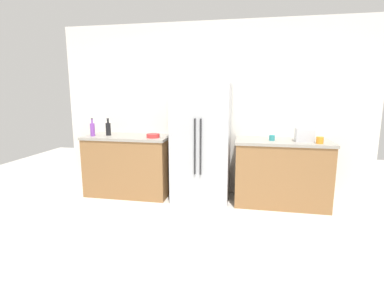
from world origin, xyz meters
name	(u,v)px	position (x,y,z in m)	size (l,w,h in m)	color
ground_plane	(187,253)	(0.00, 0.00, 0.00)	(9.63, 9.63, 0.00)	beige
kitchen_back_panel	(212,110)	(0.00, 1.92, 1.32)	(4.82, 0.10, 2.64)	silver
counter_left	(129,165)	(-1.25, 1.54, 0.47)	(1.30, 0.66, 0.93)	olive
counter_right	(281,172)	(1.05, 1.54, 0.47)	(1.30, 0.66, 0.93)	olive
refrigerator	(201,143)	(-0.10, 1.53, 0.86)	(0.83, 0.66, 1.72)	#B2B5BA
toaster	(304,135)	(1.32, 1.47, 1.02)	(0.23, 0.17, 0.18)	silver
bottle_a	(108,129)	(-1.56, 1.51, 1.04)	(0.08, 0.08, 0.27)	black
bottle_b	(92,129)	(-1.77, 1.40, 1.04)	(0.07, 0.07, 0.27)	purple
cup_a	(320,140)	(1.49, 1.35, 0.98)	(0.09, 0.09, 0.09)	orange
cup_b	(272,138)	(0.90, 1.48, 0.97)	(0.08, 0.08, 0.08)	teal
bowl_a	(153,136)	(-0.81, 1.42, 0.96)	(0.19, 0.19, 0.06)	red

